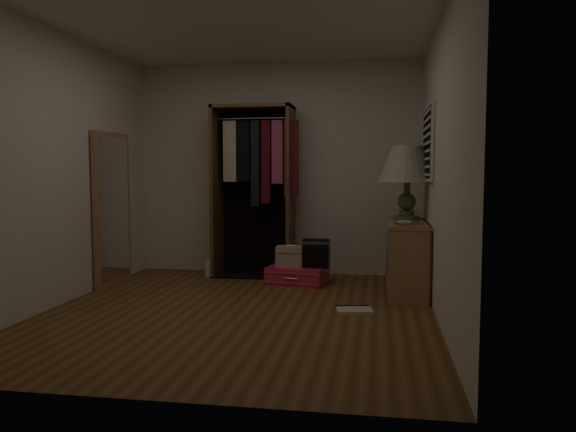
% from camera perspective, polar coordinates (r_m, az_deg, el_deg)
% --- Properties ---
extents(ground, '(4.00, 4.00, 0.00)m').
position_cam_1_polar(ground, '(5.18, -5.03, -9.66)').
color(ground, brown).
rests_on(ground, ground).
extents(room_walls, '(3.52, 4.02, 2.60)m').
position_cam_1_polar(room_walls, '(5.05, -4.19, 7.14)').
color(room_walls, silver).
rests_on(room_walls, ground).
extents(console_bookshelf, '(0.42, 1.12, 0.75)m').
position_cam_1_polar(console_bookshelf, '(5.97, 11.97, -3.91)').
color(console_bookshelf, '#A3774F').
rests_on(console_bookshelf, ground).
extents(open_wardrobe, '(1.02, 0.50, 2.05)m').
position_cam_1_polar(open_wardrobe, '(6.79, -3.06, 4.10)').
color(open_wardrobe, brown).
rests_on(open_wardrobe, ground).
extents(floor_mirror, '(0.06, 0.80, 1.70)m').
position_cam_1_polar(floor_mirror, '(6.58, -17.42, 0.69)').
color(floor_mirror, '#A77A51').
rests_on(floor_mirror, ground).
extents(pink_suitcase, '(0.72, 0.57, 0.20)m').
position_cam_1_polar(pink_suitcase, '(6.38, 0.96, -6.00)').
color(pink_suitcase, '#E41B51').
rests_on(pink_suitcase, ground).
extents(train_case, '(0.34, 0.25, 0.24)m').
position_cam_1_polar(train_case, '(6.36, 0.30, -4.08)').
color(train_case, tan).
rests_on(train_case, pink_suitcase).
extents(black_bag, '(0.30, 0.19, 0.32)m').
position_cam_1_polar(black_bag, '(6.29, 2.89, -3.71)').
color(black_bag, black).
rests_on(black_bag, pink_suitcase).
extents(table_lamp, '(0.71, 0.71, 0.79)m').
position_cam_1_polar(table_lamp, '(6.12, 12.04, 5.00)').
color(table_lamp, '#46582A').
rests_on(table_lamp, console_bookshelf).
extents(brass_tray, '(0.37, 0.37, 0.02)m').
position_cam_1_polar(brass_tray, '(5.67, 12.17, -0.72)').
color(brass_tray, '#B59845').
rests_on(brass_tray, console_bookshelf).
extents(ceramic_bowl, '(0.17, 0.17, 0.04)m').
position_cam_1_polar(ceramic_bowl, '(5.55, 11.72, -0.72)').
color(ceramic_bowl, '#B0D3B6').
rests_on(ceramic_bowl, console_bookshelf).
extents(white_jug, '(0.16, 0.16, 0.21)m').
position_cam_1_polar(white_jug, '(6.88, -7.96, -5.36)').
color(white_jug, white).
rests_on(white_jug, ground).
extents(floor_book, '(0.36, 0.32, 0.03)m').
position_cam_1_polar(floor_book, '(5.22, 6.71, -9.42)').
color(floor_book, beige).
rests_on(floor_book, ground).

